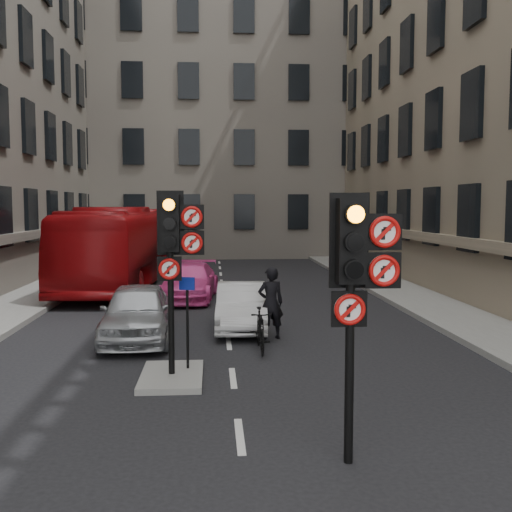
{
  "coord_description": "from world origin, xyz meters",
  "views": [
    {
      "loc": [
        -0.38,
        -6.59,
        3.41
      ],
      "look_at": [
        0.31,
        2.94,
        2.6
      ],
      "focal_mm": 42.0,
      "sensor_mm": 36.0,
      "label": 1
    }
  ],
  "objects": [
    {
      "name": "signal_near",
      "position": [
        1.49,
        0.99,
        2.58
      ],
      "size": [
        0.91,
        0.4,
        3.58
      ],
      "color": "black",
      "rests_on": "ground"
    },
    {
      "name": "info_sign",
      "position": [
        -0.9,
        5.35,
        1.32
      ],
      "size": [
        0.32,
        0.13,
        1.86
      ],
      "rotation": [
        0.0,
        0.0,
        -0.26
      ],
      "color": "black",
      "rests_on": "centre_island"
    },
    {
      "name": "signal_far",
      "position": [
        -1.11,
        4.99,
        2.7
      ],
      "size": [
        0.91,
        0.4,
        3.58
      ],
      "color": "black",
      "rests_on": "centre_island"
    },
    {
      "name": "car_pink",
      "position": [
        -1.23,
        15.05,
        0.65
      ],
      "size": [
        2.22,
        4.63,
        1.3
      ],
      "primitive_type": "imported",
      "rotation": [
        0.0,
        0.0,
        -0.09
      ],
      "color": "#ED459F",
      "rests_on": "ground"
    },
    {
      "name": "car_silver",
      "position": [
        -2.3,
        8.53,
        0.72
      ],
      "size": [
        1.85,
        4.26,
        1.43
      ],
      "primitive_type": "imported",
      "rotation": [
        0.0,
        0.0,
        0.04
      ],
      "color": "#ADB1B5",
      "rests_on": "ground"
    },
    {
      "name": "bus_red",
      "position": [
        -4.23,
        18.65,
        1.67
      ],
      "size": [
        3.38,
        12.12,
        3.34
      ],
      "primitive_type": "imported",
      "rotation": [
        0.0,
        0.0,
        -0.05
      ],
      "color": "maroon",
      "rests_on": "ground"
    },
    {
      "name": "centre_island",
      "position": [
        -1.2,
        5.0,
        0.06
      ],
      "size": [
        1.2,
        2.0,
        0.12
      ],
      "primitive_type": "cube",
      "color": "gray",
      "rests_on": "ground"
    },
    {
      "name": "building_far",
      "position": [
        0.0,
        38.0,
        10.0
      ],
      "size": [
        30.0,
        14.0,
        20.0
      ],
      "primitive_type": "cube",
      "color": "slate",
      "rests_on": "ground"
    },
    {
      "name": "ground",
      "position": [
        0.0,
        0.0,
        0.0
      ],
      "size": [
        120.0,
        120.0,
        0.0
      ],
      "primitive_type": "plane",
      "color": "black",
      "rests_on": "ground"
    },
    {
      "name": "motorcycle",
      "position": [
        0.72,
        7.16,
        0.5
      ],
      "size": [
        0.48,
        1.67,
        1.0
      ],
      "primitive_type": "imported",
      "rotation": [
        0.0,
        0.0,
        0.01
      ],
      "color": "black",
      "rests_on": "ground"
    },
    {
      "name": "car_white",
      "position": [
        0.4,
        9.72,
        0.63
      ],
      "size": [
        1.5,
        3.86,
        1.25
      ],
      "primitive_type": "imported",
      "rotation": [
        0.0,
        0.0,
        -0.05
      ],
      "color": "silver",
      "rests_on": "ground"
    },
    {
      "name": "pavement_right",
      "position": [
        7.2,
        12.0,
        0.08
      ],
      "size": [
        3.0,
        50.0,
        0.16
      ],
      "primitive_type": "cube",
      "color": "gray",
      "rests_on": "ground"
    },
    {
      "name": "motorcyclist",
      "position": [
        1.09,
        8.44,
        0.93
      ],
      "size": [
        0.75,
        0.56,
        1.85
      ],
      "primitive_type": "imported",
      "rotation": [
        0.0,
        0.0,
        3.34
      ],
      "color": "black",
      "rests_on": "ground"
    }
  ]
}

